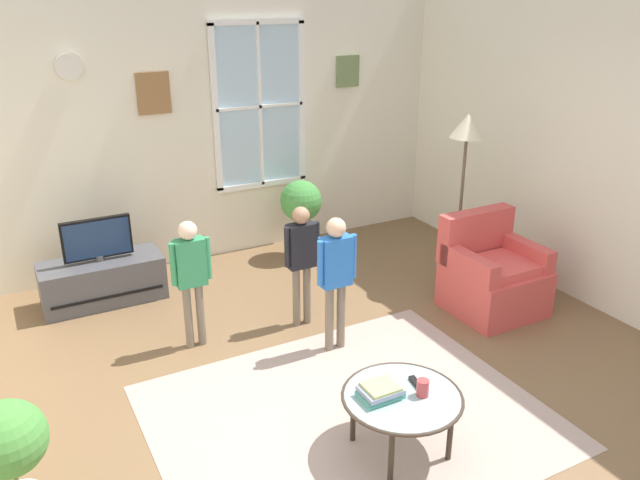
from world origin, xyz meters
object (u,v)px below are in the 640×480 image
tv_stand (103,281)px  floor_lamp (466,143)px  potted_plant_by_window (301,210)px  television (97,239)px  person_black_shirt (301,252)px  person_blue_shirt (336,269)px  book_stack (380,391)px  remote_near_books (416,383)px  cup (423,388)px  person_green_shirt (191,270)px  potted_plant_corner (9,449)px  armchair (492,276)px  coffee_table (402,399)px

tv_stand → floor_lamp: bearing=-20.6°
potted_plant_by_window → television: bearing=-177.0°
television → person_black_shirt: person_black_shirt is taller
person_blue_shirt → floor_lamp: 1.91m
book_stack → remote_near_books: bearing=1.8°
floor_lamp → television: bearing=159.4°
book_stack → person_blue_shirt: (0.37, 1.22, 0.26)m
television → cup: bearing=-66.1°
person_black_shirt → person_blue_shirt: bearing=-83.6°
cup → person_green_shirt: 2.09m
book_stack → television: bearing=110.7°
person_green_shirt → potted_plant_corner: size_ratio=1.41×
armchair → person_green_shirt: 2.67m
tv_stand → person_black_shirt: 1.97m
person_green_shirt → person_black_shirt: bearing=-5.3°
television → person_black_shirt: (1.44, -1.26, 0.05)m
television → potted_plant_by_window: (2.12, 0.11, -0.10)m
coffee_table → cup: (0.11, -0.06, 0.08)m
potted_plant_corner → television: bearing=70.3°
cup → person_blue_shirt: bearing=84.3°
potted_plant_corner → floor_lamp: size_ratio=0.46×
book_stack → armchair: bearing=30.6°
person_blue_shirt → potted_plant_corner: size_ratio=1.47×
book_stack → person_black_shirt: size_ratio=0.25×
person_green_shirt → floor_lamp: 2.77m
person_green_shirt → potted_plant_corner: bearing=-136.2°
remote_near_books → floor_lamp: floor_lamp is taller
television → remote_near_books: size_ratio=4.39×
television → book_stack: television is taller
cup → remote_near_books: size_ratio=0.78×
remote_near_books → book_stack: bearing=-178.2°
cup → person_blue_shirt: 1.35m
tv_stand → cup: size_ratio=10.00×
remote_near_books → person_black_shirt: 1.72m
book_stack → potted_plant_by_window: (1.00, 3.08, 0.08)m
cup → person_blue_shirt: size_ratio=0.10×
person_green_shirt → person_black_shirt: 0.93m
tv_stand → floor_lamp: floor_lamp is taller
cup → person_green_shirt: (-0.85, 1.90, 0.22)m
book_stack → potted_plant_by_window: potted_plant_by_window is taller
potted_plant_corner → tv_stand: bearing=70.3°
television → coffee_table: size_ratio=0.81×
television → remote_near_books: bearing=-64.7°
person_green_shirt → person_blue_shirt: person_blue_shirt is taller
television → potted_plant_corner: television is taller
remote_near_books → potted_plant_corner: 2.35m
person_blue_shirt → person_green_shirt: bearing=149.6°
book_stack → potted_plant_corner: size_ratio=0.35×
person_green_shirt → potted_plant_by_window: 2.07m
remote_near_books → television: bearing=115.3°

